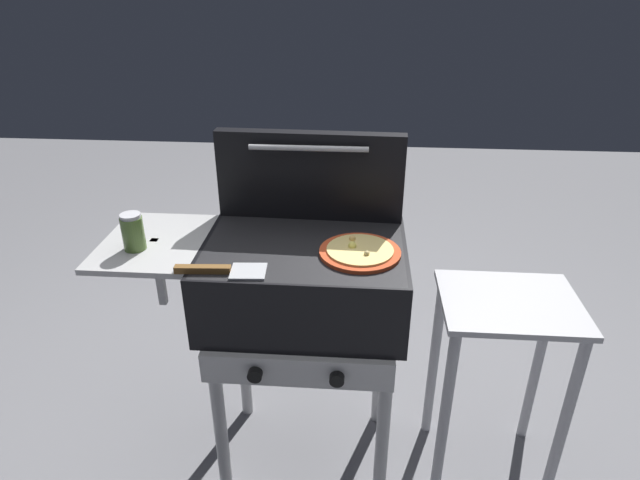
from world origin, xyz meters
TOP-DOWN VIEW (x-y plane):
  - ground_plane at (0.00, 0.00)m, footprint 8.00×8.00m
  - grill at (-0.01, -0.00)m, footprint 0.96×0.53m
  - grill_lid_open at (0.00, 0.21)m, footprint 0.63×0.09m
  - pizza_cheese at (0.17, -0.04)m, footprint 0.25×0.25m
  - sauce_jar at (-0.52, -0.06)m, footprint 0.07×0.07m
  - spatula at (-0.22, -0.18)m, footprint 0.26×0.10m
  - prep_table at (0.66, 0.00)m, footprint 0.44×0.36m

SIDE VIEW (x-z plane):
  - ground_plane at x=0.00m, z-range 0.00..0.00m
  - prep_table at x=0.66m, z-range 0.16..0.89m
  - grill at x=-0.01m, z-range 0.31..1.21m
  - spatula at x=-0.22m, z-range 0.90..0.92m
  - pizza_cheese at x=0.17m, z-range 0.89..0.93m
  - sauce_jar at x=-0.52m, z-range 0.90..1.02m
  - grill_lid_open at x=0.00m, z-range 0.90..1.20m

